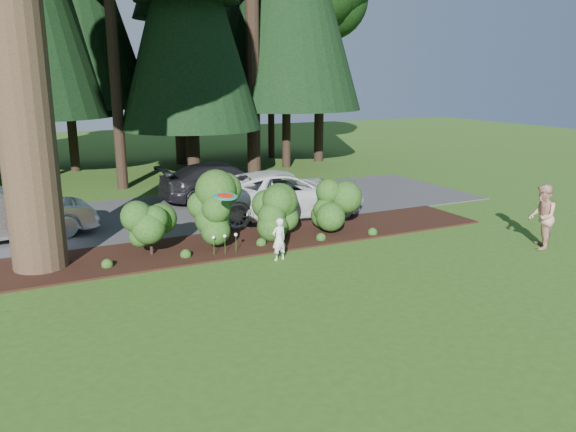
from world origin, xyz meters
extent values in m
plane|color=#2F5117|center=(0.00, 0.00, 0.00)|extent=(80.00, 80.00, 0.00)
cube|color=black|center=(0.00, 3.25, 0.03)|extent=(16.00, 2.50, 0.05)
cube|color=#38383A|center=(0.00, 7.50, 0.01)|extent=(22.00, 6.00, 0.03)
cylinder|color=#302318|center=(-4.60, 3.40, 6.00)|extent=(1.24, 1.24, 12.00)
sphere|color=#1C3911|center=(-2.00, 3.20, 0.66)|extent=(1.08, 1.08, 1.08)
cylinder|color=black|center=(-2.00, 3.20, 0.15)|extent=(0.08, 0.08, 0.30)
sphere|color=#1C3911|center=(-0.20, 3.00, 0.94)|extent=(1.35, 1.35, 1.35)
cylinder|color=black|center=(-0.20, 3.00, 0.15)|extent=(0.08, 0.08, 0.30)
sphere|color=#1C3911|center=(1.60, 3.30, 0.83)|extent=(1.26, 1.26, 1.26)
cylinder|color=black|center=(1.60, 3.30, 0.15)|extent=(0.08, 0.08, 0.30)
sphere|color=#1C3911|center=(3.40, 3.10, 0.72)|extent=(1.17, 1.17, 1.17)
cylinder|color=black|center=(3.40, 3.10, 0.15)|extent=(0.08, 0.08, 0.30)
cylinder|color=#1C3911|center=(-0.60, 2.40, 0.25)|extent=(0.01, 0.01, 0.50)
sphere|color=white|center=(-0.60, 2.40, 0.52)|extent=(0.09, 0.09, 0.09)
cylinder|color=#1C3911|center=(-0.30, 2.40, 0.25)|extent=(0.01, 0.01, 0.50)
sphere|color=white|center=(-0.30, 2.40, 0.52)|extent=(0.09, 0.09, 0.09)
cylinder|color=#1C3911|center=(0.00, 2.40, 0.25)|extent=(0.01, 0.01, 0.50)
sphere|color=white|center=(0.00, 2.40, 0.52)|extent=(0.09, 0.09, 0.09)
cylinder|color=black|center=(-4.00, 15.00, 5.25)|extent=(0.50, 0.50, 10.50)
cylinder|color=black|center=(-1.00, 13.50, 4.38)|extent=(0.50, 0.50, 8.75)
cylinder|color=black|center=(2.00, 14.50, 5.60)|extent=(0.50, 0.50, 11.20)
cylinder|color=black|center=(5.00, 15.50, 4.72)|extent=(0.50, 0.50, 9.45)
cylinder|color=black|center=(7.50, 14.00, 5.42)|extent=(0.50, 0.50, 10.85)
cylinder|color=black|center=(10.00, 16.00, 4.90)|extent=(0.50, 0.50, 9.80)
cylinder|color=black|center=(-2.50, 18.00, 5.25)|extent=(0.50, 0.50, 10.50)
cylinder|color=black|center=(3.50, 19.00, 5.95)|extent=(0.50, 0.50, 11.90)
cylinder|color=black|center=(8.50, 18.50, 5.07)|extent=(0.50, 0.50, 10.15)
cone|color=black|center=(8.50, 18.50, 7.98)|extent=(6.38, 6.38, 10.88)
imported|color=#BCBCC2|center=(-5.06, 6.33, 0.73)|extent=(4.38, 1.92, 1.40)
imported|color=white|center=(2.85, 5.44, 0.77)|extent=(5.59, 3.10, 1.48)
imported|color=black|center=(1.94, 8.64, 0.72)|extent=(4.77, 1.97, 1.38)
imported|color=silver|center=(0.79, 1.47, 0.54)|extent=(0.43, 0.32, 1.08)
imported|color=#A53516|center=(7.47, -0.71, 0.87)|extent=(1.07, 1.06, 1.74)
cylinder|color=teal|center=(-0.53, 1.63, 1.72)|extent=(0.57, 0.56, 0.11)
cylinder|color=red|center=(-0.53, 1.63, 1.74)|extent=(0.40, 0.39, 0.08)
camera|label=1|loc=(-4.93, -10.65, 4.46)|focal=35.00mm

